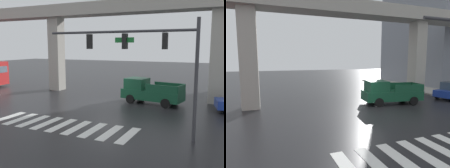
# 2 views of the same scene
# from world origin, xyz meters

# --- Properties ---
(ground_plane) EXTENTS (120.00, 120.00, 0.00)m
(ground_plane) POSITION_xyz_m (0.00, 0.00, 0.00)
(ground_plane) COLOR #232326
(crosswalk_stripes) EXTENTS (9.35, 2.80, 0.01)m
(crosswalk_stripes) POSITION_xyz_m (-0.00, -6.39, 0.01)
(crosswalk_stripes) COLOR silver
(crosswalk_stripes) RESTS_ON ground
(elevated_overpass) EXTENTS (49.83, 2.30, 9.05)m
(elevated_overpass) POSITION_xyz_m (0.00, 4.36, 7.72)
(elevated_overpass) COLOR #ADA89E
(elevated_overpass) RESTS_ON ground
(pickup_truck) EXTENTS (5.34, 2.68, 2.08)m
(pickup_truck) POSITION_xyz_m (3.04, 1.90, 0.99)
(pickup_truck) COLOR #14472D
(pickup_truck) RESTS_ON ground
(traffic_signal_mast) EXTENTS (8.69, 0.32, 6.20)m
(traffic_signal_mast) POSITION_xyz_m (5.07, -5.84, 4.56)
(traffic_signal_mast) COLOR #38383D
(traffic_signal_mast) RESTS_ON ground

